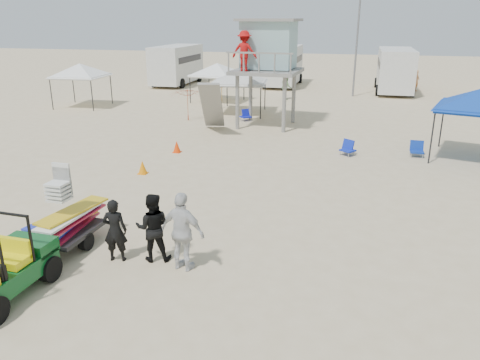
# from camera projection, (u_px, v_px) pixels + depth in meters

# --- Properties ---
(ground) EXTENTS (140.00, 140.00, 0.00)m
(ground) POSITION_uv_depth(u_px,v_px,m) (186.00, 275.00, 10.57)
(ground) COLOR beige
(ground) RESTS_ON ground
(surf_trailer) EXTENTS (1.23, 2.20, 1.93)m
(surf_trailer) POSITION_uv_depth(u_px,v_px,m) (66.00, 218.00, 11.59)
(surf_trailer) COLOR black
(surf_trailer) RESTS_ON ground
(man_left) EXTENTS (0.63, 0.48, 1.55)m
(man_left) POSITION_uv_depth(u_px,v_px,m) (115.00, 230.00, 10.96)
(man_left) COLOR black
(man_left) RESTS_ON ground
(man_mid) EXTENTS (0.96, 0.84, 1.68)m
(man_mid) POSITION_uv_depth(u_px,v_px,m) (153.00, 227.00, 10.97)
(man_mid) COLOR black
(man_mid) RESTS_ON ground
(man_right) EXTENTS (1.17, 0.67, 1.87)m
(man_right) POSITION_uv_depth(u_px,v_px,m) (183.00, 232.00, 10.52)
(man_right) COLOR silver
(man_right) RESTS_ON ground
(lifeguard_tower) EXTENTS (3.51, 3.51, 5.34)m
(lifeguard_tower) POSITION_uv_depth(u_px,v_px,m) (266.00, 49.00, 24.03)
(lifeguard_tower) COLOR gray
(lifeguard_tower) RESTS_ON ground
(canopy_white_a) EXTENTS (3.37, 3.37, 3.04)m
(canopy_white_a) POSITION_uv_depth(u_px,v_px,m) (239.00, 71.00, 27.60)
(canopy_white_a) COLOR black
(canopy_white_a) RESTS_ON ground
(canopy_white_b) EXTENTS (3.10, 3.10, 3.15)m
(canopy_white_b) POSITION_uv_depth(u_px,v_px,m) (79.00, 66.00, 29.76)
(canopy_white_b) COLOR black
(canopy_white_b) RESTS_ON ground
(canopy_white_c) EXTENTS (3.37, 3.37, 3.00)m
(canopy_white_c) POSITION_uv_depth(u_px,v_px,m) (217.00, 65.00, 31.67)
(canopy_white_c) COLOR black
(canopy_white_c) RESTS_ON ground
(umbrella_a) EXTENTS (2.05, 2.08, 1.79)m
(umbrella_a) POSITION_uv_depth(u_px,v_px,m) (187.00, 105.00, 26.13)
(umbrella_a) COLOR #BE3614
(umbrella_a) RESTS_ON ground
(umbrella_b) EXTENTS (3.06, 3.06, 1.97)m
(umbrella_b) POSITION_uv_depth(u_px,v_px,m) (222.00, 97.00, 28.17)
(umbrella_b) COLOR orange
(umbrella_b) RESTS_ON ground
(cone_near) EXTENTS (0.34, 0.34, 0.50)m
(cone_near) POSITION_uv_depth(u_px,v_px,m) (143.00, 167.00, 17.33)
(cone_near) COLOR orange
(cone_near) RESTS_ON ground
(cone_far) EXTENTS (0.34, 0.34, 0.50)m
(cone_far) POSITION_uv_depth(u_px,v_px,m) (177.00, 147.00, 20.09)
(cone_far) COLOR #F53C07
(cone_far) RESTS_ON ground
(beach_chair_a) EXTENTS (0.74, 0.85, 0.64)m
(beach_chair_a) POSITION_uv_depth(u_px,v_px,m) (246.00, 115.00, 26.37)
(beach_chair_a) COLOR #101BB7
(beach_chair_a) RESTS_ON ground
(beach_chair_b) EXTENTS (0.54, 0.58, 0.64)m
(beach_chair_b) POSITION_uv_depth(u_px,v_px,m) (417.00, 149.00, 19.53)
(beach_chair_b) COLOR #0E319C
(beach_chair_b) RESTS_ON ground
(beach_chair_c) EXTENTS (0.73, 0.84, 0.64)m
(beach_chair_c) POSITION_uv_depth(u_px,v_px,m) (348.00, 148.00, 19.73)
(beach_chair_c) COLOR #1027B3
(beach_chair_c) RESTS_ON ground
(rv_far_left) EXTENTS (2.64, 6.80, 3.25)m
(rv_far_left) POSITION_uv_depth(u_px,v_px,m) (177.00, 63.00, 40.23)
(rv_far_left) COLOR silver
(rv_far_left) RESTS_ON ground
(rv_mid_left) EXTENTS (2.65, 6.50, 3.25)m
(rv_mid_left) POSITION_uv_depth(u_px,v_px,m) (283.00, 64.00, 39.50)
(rv_mid_left) COLOR silver
(rv_mid_left) RESTS_ON ground
(rv_mid_right) EXTENTS (2.64, 7.00, 3.25)m
(rv_mid_right) POSITION_uv_depth(u_px,v_px,m) (395.00, 68.00, 36.03)
(rv_mid_right) COLOR silver
(rv_mid_right) RESTS_ON ground
(light_pole_left) EXTENTS (0.14, 0.14, 8.00)m
(light_pole_left) POSITION_uv_depth(u_px,v_px,m) (357.00, 40.00, 33.27)
(light_pole_left) COLOR slate
(light_pole_left) RESTS_ON ground
(distant_beachgoers) EXTENTS (10.07, 7.23, 1.79)m
(distant_beachgoers) POSITION_uv_depth(u_px,v_px,m) (324.00, 85.00, 34.01)
(distant_beachgoers) COLOR #5D804D
(distant_beachgoers) RESTS_ON ground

